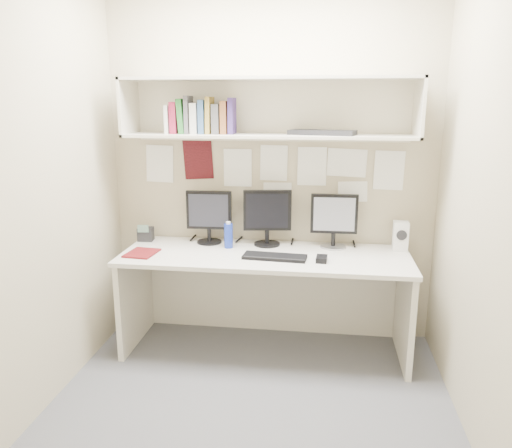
# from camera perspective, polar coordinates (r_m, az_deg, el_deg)

# --- Properties ---
(floor) EXTENTS (2.40, 2.00, 0.01)m
(floor) POSITION_cam_1_polar(r_m,az_deg,el_deg) (3.21, -0.43, -19.42)
(floor) COLOR #4E4E53
(floor) RESTS_ON ground
(wall_back) EXTENTS (2.40, 0.02, 2.60)m
(wall_back) POSITION_cam_1_polar(r_m,az_deg,el_deg) (3.71, 1.74, 6.70)
(wall_back) COLOR tan
(wall_back) RESTS_ON ground
(wall_front) EXTENTS (2.40, 0.02, 2.60)m
(wall_front) POSITION_cam_1_polar(r_m,az_deg,el_deg) (1.76, -5.12, -1.43)
(wall_front) COLOR tan
(wall_front) RESTS_ON ground
(wall_left) EXTENTS (0.02, 2.00, 2.60)m
(wall_left) POSITION_cam_1_polar(r_m,az_deg,el_deg) (3.13, -22.86, 4.27)
(wall_left) COLOR tan
(wall_left) RESTS_ON ground
(wall_right) EXTENTS (0.02, 2.00, 2.60)m
(wall_right) POSITION_cam_1_polar(r_m,az_deg,el_deg) (2.82, 24.50, 3.16)
(wall_right) COLOR tan
(wall_right) RESTS_ON ground
(desk) EXTENTS (2.00, 0.70, 0.73)m
(desk) POSITION_cam_1_polar(r_m,az_deg,el_deg) (3.61, 1.04, -8.89)
(desk) COLOR beige
(desk) RESTS_ON floor
(overhead_hutch) EXTENTS (2.00, 0.38, 0.40)m
(overhead_hutch) POSITION_cam_1_polar(r_m,az_deg,el_deg) (3.54, 1.55, 13.18)
(overhead_hutch) COLOR beige
(overhead_hutch) RESTS_ON wall_back
(pinned_papers) EXTENTS (1.92, 0.01, 0.48)m
(pinned_papers) POSITION_cam_1_polar(r_m,az_deg,el_deg) (3.71, 1.73, 5.92)
(pinned_papers) COLOR white
(pinned_papers) RESTS_ON wall_back
(monitor_left) EXTENTS (0.34, 0.18, 0.39)m
(monitor_left) POSITION_cam_1_polar(r_m,az_deg,el_deg) (3.71, -5.39, 1.14)
(monitor_left) COLOR black
(monitor_left) RESTS_ON desk
(monitor_center) EXTENTS (0.35, 0.19, 0.41)m
(monitor_center) POSITION_cam_1_polar(r_m,az_deg,el_deg) (3.64, 1.30, 1.06)
(monitor_center) COLOR black
(monitor_center) RESTS_ON desk
(monitor_right) EXTENTS (0.33, 0.18, 0.39)m
(monitor_right) POSITION_cam_1_polar(r_m,az_deg,el_deg) (3.62, 8.90, 0.69)
(monitor_right) COLOR #A5A5AA
(monitor_right) RESTS_ON desk
(keyboard) EXTENTS (0.44, 0.19, 0.02)m
(keyboard) POSITION_cam_1_polar(r_m,az_deg,el_deg) (3.37, 2.15, -3.78)
(keyboard) COLOR black
(keyboard) RESTS_ON desk
(mouse) EXTENTS (0.08, 0.12, 0.03)m
(mouse) POSITION_cam_1_polar(r_m,az_deg,el_deg) (3.34, 7.51, -3.97)
(mouse) COLOR black
(mouse) RESTS_ON desk
(speaker) EXTENTS (0.11, 0.11, 0.21)m
(speaker) POSITION_cam_1_polar(r_m,az_deg,el_deg) (3.68, 16.18, -1.33)
(speaker) COLOR silver
(speaker) RESTS_ON desk
(blue_bottle) EXTENTS (0.06, 0.06, 0.19)m
(blue_bottle) POSITION_cam_1_polar(r_m,az_deg,el_deg) (3.60, -3.17, -1.30)
(blue_bottle) COLOR #152B96
(blue_bottle) RESTS_ON desk
(maroon_notebook) EXTENTS (0.21, 0.25, 0.01)m
(maroon_notebook) POSITION_cam_1_polar(r_m,az_deg,el_deg) (3.56, -12.93, -3.26)
(maroon_notebook) COLOR #5D0F13
(maroon_notebook) RESTS_ON desk
(desk_phone) EXTENTS (0.12, 0.11, 0.13)m
(desk_phone) POSITION_cam_1_polar(r_m,az_deg,el_deg) (3.88, -12.50, -1.11)
(desk_phone) COLOR black
(desk_phone) RESTS_ON desk
(book_stack) EXTENTS (0.48, 0.16, 0.26)m
(book_stack) POSITION_cam_1_polar(r_m,az_deg,el_deg) (3.58, -6.30, 12.04)
(book_stack) COLOR silver
(book_stack) RESTS_ON overhead_hutch
(hutch_tray) EXTENTS (0.48, 0.28, 0.03)m
(hutch_tray) POSITION_cam_1_polar(r_m,az_deg,el_deg) (3.46, 7.57, 10.33)
(hutch_tray) COLOR black
(hutch_tray) RESTS_ON overhead_hutch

